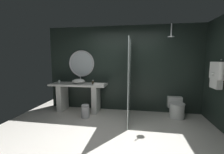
{
  "coord_description": "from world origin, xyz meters",
  "views": [
    {
      "loc": [
        0.43,
        -2.74,
        1.62
      ],
      "look_at": [
        -0.2,
        0.94,
        1.16
      ],
      "focal_mm": 24.04,
      "sensor_mm": 36.0,
      "label": 1
    }
  ],
  "objects_px": {
    "vessel_sink": "(79,81)",
    "rain_shower_head": "(171,35)",
    "soap_dispenser": "(93,82)",
    "toilet": "(176,108)",
    "hanging_bathrobe": "(217,74)",
    "waste_bin": "(85,111)",
    "round_wall_mirror": "(81,64)",
    "tumbler_cup": "(59,82)",
    "folded_hand_towel": "(99,84)"
  },
  "relations": [
    {
      "from": "tumbler_cup",
      "to": "folded_hand_towel",
      "type": "bearing_deg",
      "value": -7.67
    },
    {
      "from": "tumbler_cup",
      "to": "folded_hand_towel",
      "type": "height_order",
      "value": "tumbler_cup"
    },
    {
      "from": "vessel_sink",
      "to": "tumbler_cup",
      "type": "xyz_separation_m",
      "value": [
        -0.63,
        -0.03,
        -0.02
      ]
    },
    {
      "from": "round_wall_mirror",
      "to": "hanging_bathrobe",
      "type": "xyz_separation_m",
      "value": [
        3.54,
        -0.82,
        -0.18
      ]
    },
    {
      "from": "round_wall_mirror",
      "to": "hanging_bathrobe",
      "type": "bearing_deg",
      "value": -13.03
    },
    {
      "from": "soap_dispenser",
      "to": "rain_shower_head",
      "type": "bearing_deg",
      "value": -3.12
    },
    {
      "from": "toilet",
      "to": "rain_shower_head",
      "type": "bearing_deg",
      "value": -146.81
    },
    {
      "from": "soap_dispenser",
      "to": "vessel_sink",
      "type": "bearing_deg",
      "value": 172.5
    },
    {
      "from": "soap_dispenser",
      "to": "rain_shower_head",
      "type": "height_order",
      "value": "rain_shower_head"
    },
    {
      "from": "hanging_bathrobe",
      "to": "folded_hand_towel",
      "type": "relative_size",
      "value": 2.28
    },
    {
      "from": "vessel_sink",
      "to": "hanging_bathrobe",
      "type": "height_order",
      "value": "hanging_bathrobe"
    },
    {
      "from": "waste_bin",
      "to": "tumbler_cup",
      "type": "bearing_deg",
      "value": 154.9
    },
    {
      "from": "soap_dispenser",
      "to": "waste_bin",
      "type": "relative_size",
      "value": 0.34
    },
    {
      "from": "vessel_sink",
      "to": "soap_dispenser",
      "type": "xyz_separation_m",
      "value": [
        0.47,
        -0.06,
        -0.01
      ]
    },
    {
      "from": "soap_dispenser",
      "to": "waste_bin",
      "type": "distance_m",
      "value": 0.85
    },
    {
      "from": "rain_shower_head",
      "to": "hanging_bathrobe",
      "type": "bearing_deg",
      "value": -21.81
    },
    {
      "from": "tumbler_cup",
      "to": "toilet",
      "type": "bearing_deg",
      "value": 0.38
    },
    {
      "from": "tumbler_cup",
      "to": "hanging_bathrobe",
      "type": "relative_size",
      "value": 0.14
    },
    {
      "from": "vessel_sink",
      "to": "rain_shower_head",
      "type": "distance_m",
      "value": 2.9
    },
    {
      "from": "soap_dispenser",
      "to": "rain_shower_head",
      "type": "xyz_separation_m",
      "value": [
        2.12,
        -0.12,
        1.3
      ]
    },
    {
      "from": "tumbler_cup",
      "to": "vessel_sink",
      "type": "bearing_deg",
      "value": 2.59
    },
    {
      "from": "rain_shower_head",
      "to": "toilet",
      "type": "distance_m",
      "value": 1.99
    },
    {
      "from": "vessel_sink",
      "to": "soap_dispenser",
      "type": "distance_m",
      "value": 0.48
    },
    {
      "from": "tumbler_cup",
      "to": "toilet",
      "type": "distance_m",
      "value": 3.55
    },
    {
      "from": "vessel_sink",
      "to": "tumbler_cup",
      "type": "distance_m",
      "value": 0.63
    },
    {
      "from": "tumbler_cup",
      "to": "round_wall_mirror",
      "type": "height_order",
      "value": "round_wall_mirror"
    },
    {
      "from": "tumbler_cup",
      "to": "soap_dispenser",
      "type": "bearing_deg",
      "value": -1.76
    },
    {
      "from": "hanging_bathrobe",
      "to": "rain_shower_head",
      "type": "bearing_deg",
      "value": 158.19
    },
    {
      "from": "waste_bin",
      "to": "folded_hand_towel",
      "type": "relative_size",
      "value": 1.29
    },
    {
      "from": "soap_dispenser",
      "to": "round_wall_mirror",
      "type": "bearing_deg",
      "value": 145.35
    },
    {
      "from": "round_wall_mirror",
      "to": "soap_dispenser",
      "type": "bearing_deg",
      "value": -34.65
    },
    {
      "from": "vessel_sink",
      "to": "rain_shower_head",
      "type": "relative_size",
      "value": 1.21
    },
    {
      "from": "hanging_bathrobe",
      "to": "waste_bin",
      "type": "height_order",
      "value": "hanging_bathrobe"
    },
    {
      "from": "vessel_sink",
      "to": "rain_shower_head",
      "type": "xyz_separation_m",
      "value": [
        2.6,
        -0.18,
        1.28
      ]
    },
    {
      "from": "folded_hand_towel",
      "to": "vessel_sink",
      "type": "bearing_deg",
      "value": 163.54
    },
    {
      "from": "tumbler_cup",
      "to": "hanging_bathrobe",
      "type": "distance_m",
      "value": 4.23
    },
    {
      "from": "toilet",
      "to": "waste_bin",
      "type": "relative_size",
      "value": 1.59
    },
    {
      "from": "round_wall_mirror",
      "to": "vessel_sink",
      "type": "bearing_deg",
      "value": -91.09
    },
    {
      "from": "vessel_sink",
      "to": "tumbler_cup",
      "type": "height_order",
      "value": "vessel_sink"
    },
    {
      "from": "vessel_sink",
      "to": "toilet",
      "type": "relative_size",
      "value": 0.67
    },
    {
      "from": "rain_shower_head",
      "to": "hanging_bathrobe",
      "type": "xyz_separation_m",
      "value": [
        0.95,
        -0.38,
        -0.93
      ]
    },
    {
      "from": "soap_dispenser",
      "to": "round_wall_mirror",
      "type": "relative_size",
      "value": 0.15
    },
    {
      "from": "tumbler_cup",
      "to": "round_wall_mirror",
      "type": "xyz_separation_m",
      "value": [
        0.63,
        0.29,
        0.55
      ]
    },
    {
      "from": "tumbler_cup",
      "to": "round_wall_mirror",
      "type": "distance_m",
      "value": 0.89
    },
    {
      "from": "hanging_bathrobe",
      "to": "toilet",
      "type": "height_order",
      "value": "hanging_bathrobe"
    },
    {
      "from": "round_wall_mirror",
      "to": "folded_hand_towel",
      "type": "distance_m",
      "value": 1.02
    },
    {
      "from": "soap_dispenser",
      "to": "hanging_bathrobe",
      "type": "xyz_separation_m",
      "value": [
        3.07,
        -0.5,
        0.36
      ]
    },
    {
      "from": "toilet",
      "to": "hanging_bathrobe",
      "type": "bearing_deg",
      "value": -38.88
    },
    {
      "from": "hanging_bathrobe",
      "to": "waste_bin",
      "type": "bearing_deg",
      "value": 178.94
    },
    {
      "from": "vessel_sink",
      "to": "tumbler_cup",
      "type": "relative_size",
      "value": 4.2
    }
  ]
}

